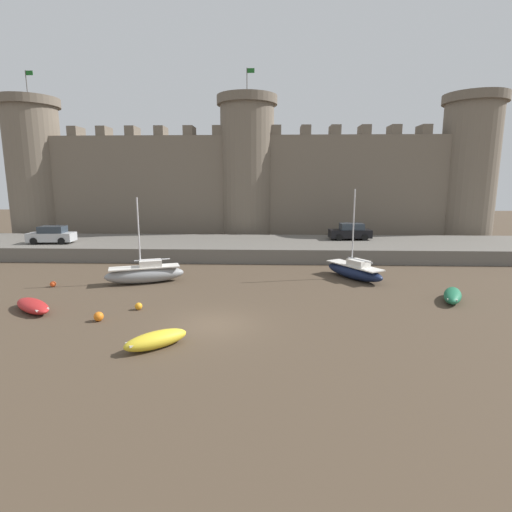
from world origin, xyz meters
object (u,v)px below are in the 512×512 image
object	(u,v)px
rowboat_foreground_centre	(156,339)
mooring_buoy_off_centre	(53,284)
rowboat_midflat_left	(33,306)
mooring_buoy_near_shore	(139,306)
car_quay_centre_east	(350,232)
sailboat_near_channel_right	(354,271)
rowboat_midflat_right	(453,295)
mooring_buoy_near_channel	(99,317)
car_quay_centre_west	(52,235)
sailboat_near_channel_left	(145,273)

from	to	relation	value
rowboat_foreground_centre	mooring_buoy_off_centre	bearing A→B (deg)	135.50
rowboat_midflat_left	mooring_buoy_near_shore	world-z (taller)	rowboat_midflat_left
rowboat_foreground_centre	car_quay_centre_east	size ratio (longest dim) A/B	0.66
sailboat_near_channel_right	mooring_buoy_near_shore	bearing A→B (deg)	-150.04
rowboat_midflat_right	mooring_buoy_near_channel	distance (m)	19.99
sailboat_near_channel_right	mooring_buoy_near_shore	world-z (taller)	sailboat_near_channel_right
rowboat_midflat_right	car_quay_centre_west	xyz separation A→B (m)	(-31.44, 13.21, 1.66)
sailboat_near_channel_left	car_quay_centre_east	xyz separation A→B (m)	(16.71, 13.18, 1.36)
mooring_buoy_off_centre	car_quay_centre_east	world-z (taller)	car_quay_centre_east
rowboat_midflat_left	car_quay_centre_west	distance (m)	17.81
rowboat_midflat_left	mooring_buoy_off_centre	bearing A→B (deg)	108.33
car_quay_centre_west	mooring_buoy_near_channel	bearing A→B (deg)	-55.66
rowboat_midflat_left	rowboat_foreground_centre	bearing A→B (deg)	-29.32
sailboat_near_channel_left	rowboat_midflat_right	distance (m)	19.91
sailboat_near_channel_left	rowboat_foreground_centre	size ratio (longest dim) A/B	2.15
car_quay_centre_east	rowboat_foreground_centre	bearing A→B (deg)	-117.94
rowboat_foreground_centre	mooring_buoy_near_channel	world-z (taller)	rowboat_foreground_centre
rowboat_midflat_right	sailboat_near_channel_right	bearing A→B (deg)	130.97
sailboat_near_channel_left	mooring_buoy_near_channel	bearing A→B (deg)	-89.74
rowboat_midflat_left	car_quay_centre_east	xyz separation A→B (m)	(20.94, 19.58, 1.71)
mooring_buoy_near_channel	car_quay_centre_west	xyz separation A→B (m)	(-11.90, 17.41, 1.79)
rowboat_midflat_right	rowboat_midflat_left	bearing A→B (deg)	-173.31
rowboat_midflat_left	sailboat_near_channel_left	world-z (taller)	sailboat_near_channel_left
car_quay_centre_west	rowboat_midflat_right	bearing A→B (deg)	-22.79
rowboat_midflat_left	sailboat_near_channel_left	distance (m)	7.68
sailboat_near_channel_left	mooring_buoy_near_shore	bearing A→B (deg)	-76.09
rowboat_midflat_left	car_quay_centre_west	xyz separation A→B (m)	(-7.63, 16.01, 1.71)
car_quay_centre_east	car_quay_centre_west	size ratio (longest dim) A/B	1.00
sailboat_near_channel_right	mooring_buoy_off_centre	size ratio (longest dim) A/B	16.69
rowboat_midflat_left	rowboat_midflat_right	bearing A→B (deg)	6.69
sailboat_near_channel_right	mooring_buoy_near_channel	xyz separation A→B (m)	(-14.84, -9.62, -0.36)
sailboat_near_channel_left	rowboat_midflat_right	world-z (taller)	sailboat_near_channel_left
sailboat_near_channel_left	rowboat_midflat_right	size ratio (longest dim) A/B	1.84
mooring_buoy_near_shore	car_quay_centre_east	bearing A→B (deg)	51.39
rowboat_midflat_right	mooring_buoy_off_centre	xyz separation A→B (m)	(-25.49, 2.29, -0.18)
car_quay_centre_east	car_quay_centre_west	xyz separation A→B (m)	(-28.57, -3.57, 0.00)
sailboat_near_channel_left	car_quay_centre_east	world-z (taller)	sailboat_near_channel_left
mooring_buoy_off_centre	car_quay_centre_west	distance (m)	12.58
sailboat_near_channel_left	car_quay_centre_west	bearing A→B (deg)	141.00
rowboat_midflat_left	mooring_buoy_near_shore	size ratio (longest dim) A/B	8.20
sailboat_near_channel_right	car_quay_centre_west	xyz separation A→B (m)	(-26.74, 7.80, 1.43)
mooring_buoy_near_channel	car_quay_centre_west	bearing A→B (deg)	124.34
rowboat_midflat_left	rowboat_foreground_centre	xyz separation A→B (m)	(8.14, -4.57, 0.05)
rowboat_midflat_right	mooring_buoy_near_shore	world-z (taller)	rowboat_midflat_right
rowboat_foreground_centre	mooring_buoy_near_shore	bearing A→B (deg)	115.78
sailboat_near_channel_left	mooring_buoy_near_channel	size ratio (longest dim) A/B	12.19
car_quay_centre_west	mooring_buoy_near_shore	bearing A→B (deg)	-49.35
car_quay_centre_west	sailboat_near_channel_right	bearing A→B (deg)	-16.26
sailboat_near_channel_right	mooring_buoy_near_shore	size ratio (longest dim) A/B	16.04
rowboat_midflat_left	rowboat_midflat_right	distance (m)	23.97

